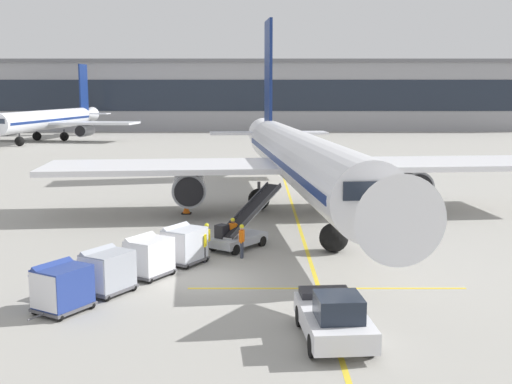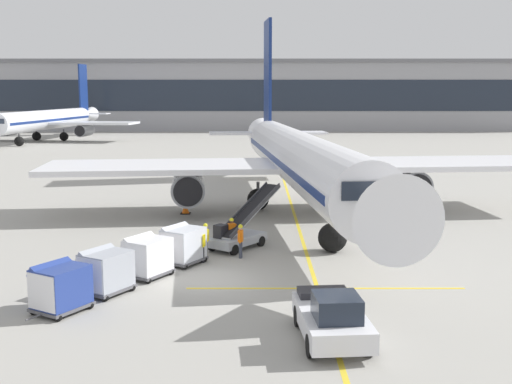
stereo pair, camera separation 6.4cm
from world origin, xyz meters
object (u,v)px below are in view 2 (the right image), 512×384
Objects in this scene: distant_airplane at (46,120)px; ground_crew_by_loader at (204,238)px; baggage_cart_lead at (181,244)px; safety_cone_engine_keepout at (184,208)px; ground_crew_wingwalker at (239,239)px; baggage_cart_third at (104,270)px; parked_airplane at (296,159)px; baggage_cart_fourth at (59,287)px; ground_crew_by_carts at (201,243)px; pushback_tug at (331,317)px; baggage_cart_second at (146,256)px; belt_loader at (238,231)px; ground_crew_marshaller at (230,232)px.

ground_crew_by_loader is at bearing -66.74° from distant_airplane.
distant_airplane is at bearing 113.26° from ground_crew_by_loader.
safety_cone_engine_keepout is at bearing 95.69° from baggage_cart_lead.
ground_crew_wingwalker is 83.31m from distant_airplane.
parked_airplane is at bearing 63.17° from baggage_cart_third.
parked_airplane reaches higher than baggage_cart_third.
parked_airplane is at bearing 65.81° from ground_crew_by_loader.
baggage_cart_fourth is 1.57× the size of ground_crew_by_carts.
ground_crew_by_carts and ground_crew_wingwalker have the same top height.
baggage_cart_fourth is at bearing 164.06° from pushback_tug.
ground_crew_by_loader is 0.04× the size of distant_airplane.
baggage_cart_third is 17.58m from safety_cone_engine_keepout.
ground_crew_by_loader is 1.82m from ground_crew_wingwalker.
baggage_cart_second is at bearing -116.44° from parked_airplane.
baggage_cart_lead and baggage_cart_second have the same top height.
parked_airplane is 25.46× the size of ground_crew_by_loader.
belt_loader is 9.56m from baggage_cart_third.
baggage_cart_third reaches higher than pushback_tug.
baggage_cart_lead is 12.97m from safety_cone_engine_keepout.
baggage_cart_second is at bearing 61.22° from baggage_cart_fourth.
baggage_cart_second is at bearing 60.65° from baggage_cart_third.
pushback_tug reaches higher than ground_crew_by_loader.
parked_airplane is 73.90m from distant_airplane.
belt_loader is at bearing -110.24° from parked_airplane.
baggage_cart_fourth is 88.31m from distant_airplane.
safety_cone_engine_keepout is (-2.23, 12.61, -0.63)m from ground_crew_by_carts.
pushback_tug is (8.89, -5.14, -0.17)m from baggage_cart_third.
parked_airplane is 8.97× the size of belt_loader.
ground_crew_by_loader is (-1.68, -1.89, 0.10)m from belt_loader.
distant_airplane is (-33.78, 74.23, 2.51)m from ground_crew_marshaller.
parked_airplane is at bearing 63.56° from baggage_cart_second.
baggage_cart_second and baggage_cart_fourth have the same top height.
baggage_cart_third is (-9.22, -18.22, -2.74)m from parked_airplane.
belt_loader is at bearing 51.58° from ground_crew_marshaller.
ground_crew_wingwalker is at bearing -106.47° from parked_airplane.
ground_crew_by_carts is at bearing 53.25° from baggage_cart_third.
baggage_cart_lead is at bearing -126.52° from ground_crew_by_loader.
baggage_cart_fourth reaches higher than ground_crew_by_carts.
pushback_tug is (6.18, -9.76, -0.17)m from baggage_cart_lead.
baggage_cart_fourth reaches higher than safety_cone_engine_keepout.
baggage_cart_fourth is at bearing -119.65° from baggage_cart_lead.
pushback_tug is (10.09, -2.88, -0.17)m from baggage_cart_fourth.
ground_crew_by_carts is at bearing -79.95° from safety_cone_engine_keepout.
baggage_cart_third is 2.56m from baggage_cart_fourth.
baggage_cart_lead is 1.00× the size of baggage_cart_third.
pushback_tug is at bearing -30.04° from baggage_cart_third.
baggage_cart_third reaches higher than ground_crew_by_loader.
pushback_tug is at bearing -15.94° from baggage_cart_fourth.
ground_crew_by_carts is at bearing 47.33° from baggage_cart_second.
baggage_cart_lead is 5.35m from baggage_cart_third.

